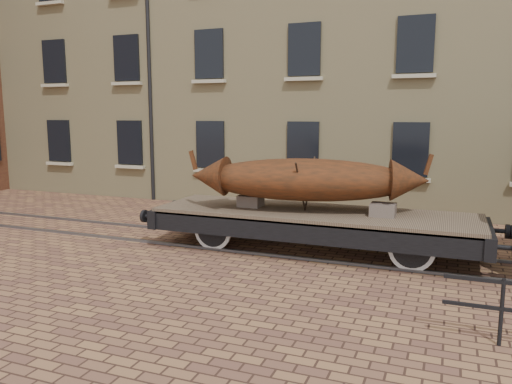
% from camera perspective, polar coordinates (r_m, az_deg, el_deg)
% --- Properties ---
extents(ground, '(90.00, 90.00, 0.00)m').
position_cam_1_polar(ground, '(12.06, 10.15, -7.13)').
color(ground, brown).
extents(warehouse_cream, '(40.00, 10.19, 14.00)m').
position_cam_1_polar(warehouse_cream, '(21.71, 24.46, 17.96)').
color(warehouse_cream, '#DBC588').
rests_on(warehouse_cream, ground).
extents(rail_track, '(30.00, 1.52, 0.06)m').
position_cam_1_polar(rail_track, '(12.05, 10.16, -6.99)').
color(rail_track, '#59595E').
rests_on(rail_track, ground).
extents(flatcar_wagon, '(8.59, 2.33, 1.30)m').
position_cam_1_polar(flatcar_wagon, '(12.04, 6.57, -3.11)').
color(flatcar_wagon, brown).
rests_on(flatcar_wagon, ground).
extents(iron_boat, '(5.73, 2.47, 1.41)m').
position_cam_1_polar(iron_boat, '(11.93, 5.68, 1.44)').
color(iron_boat, '#642A11').
rests_on(iron_boat, flatcar_wagon).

